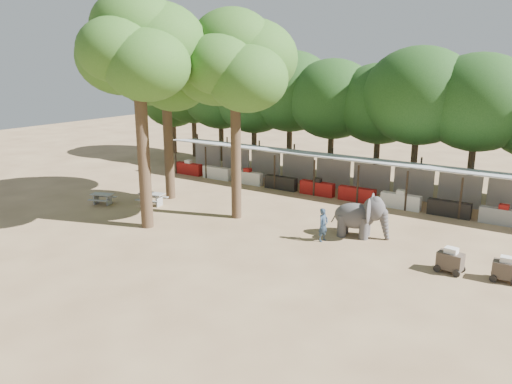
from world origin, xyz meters
The scene contains 12 objects.
ground centered at (0.00, 0.00, 0.00)m, with size 100.00×100.00×0.00m, color brown.
vendor_stalls centered at (0.00, 13.84, 1.18)m, with size 28.00×2.99×2.80m.
yard_tree_left centered at (-9.13, 7.19, 8.20)m, with size 7.10×6.90×11.02m.
yard_tree_center centered at (-6.13, 2.19, 9.21)m, with size 7.10×6.90×12.04m.
yard_tree_back centered at (-3.13, 6.19, 8.54)m, with size 7.10×6.90×11.36m.
backdrop_trees centered at (0.00, 19.00, 5.51)m, with size 46.46×5.95×8.33m.
elephant centered at (4.10, 6.88, 1.09)m, with size 2.92×2.17×2.18m.
handler centered at (2.81, 5.24, 0.84)m, with size 0.60×0.40×1.67m, color #26384C.
picnic_table_near centered at (-11.47, 3.54, 0.44)m, with size 1.68×1.59×0.67m.
picnic_table_far centered at (-8.75, 5.08, 0.51)m, with size 1.80×1.67×0.78m.
cart_front centered at (8.93, 4.81, 0.54)m, with size 1.19×0.86×1.09m.
cart_back centered at (11.01, 5.10, 0.52)m, with size 1.12×0.76×1.06m.
Camera 1 is at (12.96, -15.92, 8.64)m, focal length 35.00 mm.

